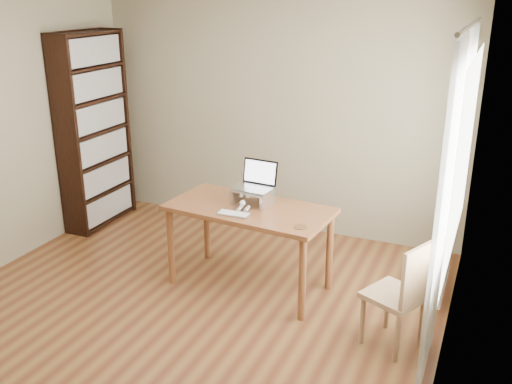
% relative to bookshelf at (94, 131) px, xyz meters
% --- Properties ---
extents(room, '(4.04, 4.54, 2.64)m').
position_rel_bookshelf_xyz_m(room, '(1.86, -1.54, 0.25)').
color(room, '#592B17').
rests_on(room, ground).
extents(bookshelf, '(0.30, 0.90, 2.10)m').
position_rel_bookshelf_xyz_m(bookshelf, '(0.00, 0.00, 0.00)').
color(bookshelf, black).
rests_on(bookshelf, ground).
extents(curtains, '(0.03, 1.90, 2.25)m').
position_rel_bookshelf_xyz_m(curtains, '(3.75, -0.75, 0.12)').
color(curtains, white).
rests_on(curtains, ground).
extents(desk, '(1.45, 0.82, 0.75)m').
position_rel_bookshelf_xyz_m(desk, '(2.15, -0.70, -0.40)').
color(desk, brown).
rests_on(desk, ground).
extents(laptop_stand, '(0.32, 0.25, 0.13)m').
position_rel_bookshelf_xyz_m(laptop_stand, '(2.15, -0.62, -0.22)').
color(laptop_stand, silver).
rests_on(laptop_stand, desk).
extents(laptop, '(0.34, 0.30, 0.23)m').
position_rel_bookshelf_xyz_m(laptop, '(2.15, -0.56, -0.11)').
color(laptop, silver).
rests_on(laptop, laptop_stand).
extents(keyboard, '(0.28, 0.13, 0.02)m').
position_rel_bookshelf_xyz_m(keyboard, '(2.11, -0.92, -0.29)').
color(keyboard, silver).
rests_on(keyboard, desk).
extents(coaster, '(0.11, 0.11, 0.01)m').
position_rel_bookshelf_xyz_m(coaster, '(2.70, -0.94, -0.30)').
color(coaster, brown).
rests_on(coaster, desk).
extents(cat, '(0.25, 0.49, 0.16)m').
position_rel_bookshelf_xyz_m(cat, '(2.12, -0.59, -0.23)').
color(cat, '#474238').
rests_on(cat, desk).
extents(chair, '(0.51, 0.50, 0.86)m').
position_rel_bookshelf_xyz_m(chair, '(3.54, -1.10, -0.59)').
color(chair, '#AB7A5C').
rests_on(chair, ground).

